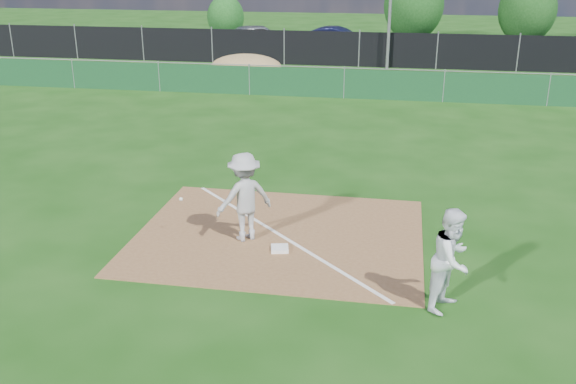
# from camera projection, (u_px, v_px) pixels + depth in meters

# --- Properties ---
(ground) EXTENTS (90.00, 90.00, 0.00)m
(ground) POSITION_uv_depth(u_px,v_px,m) (329.00, 129.00, 21.94)
(ground) COLOR #15420E
(ground) RESTS_ON ground
(infield_dirt) EXTENTS (6.00, 5.00, 0.02)m
(infield_dirt) POSITION_uv_depth(u_px,v_px,m) (279.00, 235.00, 13.64)
(infield_dirt) COLOR brown
(infield_dirt) RESTS_ON ground
(foul_line) EXTENTS (5.01, 5.01, 0.01)m
(foul_line) POSITION_uv_depth(u_px,v_px,m) (279.00, 234.00, 13.63)
(foul_line) COLOR white
(foul_line) RESTS_ON infield_dirt
(green_fence) EXTENTS (44.00, 0.05, 1.20)m
(green_fence) POSITION_uv_depth(u_px,v_px,m) (344.00, 84.00, 26.34)
(green_fence) COLOR #103D1E
(green_fence) RESTS_ON ground
(dirt_mound) EXTENTS (3.38, 2.60, 1.17)m
(dirt_mound) POSITION_uv_depth(u_px,v_px,m) (246.00, 67.00, 30.40)
(dirt_mound) COLOR olive
(dirt_mound) RESTS_ON ground
(black_fence) EXTENTS (46.00, 0.04, 1.80)m
(black_fence) POSITION_uv_depth(u_px,v_px,m) (359.00, 49.00, 33.61)
(black_fence) COLOR black
(black_fence) RESTS_ON ground
(parking_lot) EXTENTS (46.00, 9.00, 0.01)m
(parking_lot) POSITION_uv_depth(u_px,v_px,m) (365.00, 53.00, 38.53)
(parking_lot) COLOR black
(parking_lot) RESTS_ON ground
(first_base) EXTENTS (0.41, 0.41, 0.07)m
(first_base) POSITION_uv_depth(u_px,v_px,m) (280.00, 249.00, 12.90)
(first_base) COLOR white
(first_base) RESTS_ON infield_dirt
(play_at_first) EXTENTS (2.04, 1.28, 1.87)m
(play_at_first) POSITION_uv_depth(u_px,v_px,m) (244.00, 197.00, 13.12)
(play_at_first) COLOR #B8B8BB
(play_at_first) RESTS_ON infield_dirt
(runner) EXTENTS (1.00, 1.08, 1.79)m
(runner) POSITION_uv_depth(u_px,v_px,m) (452.00, 260.00, 10.57)
(runner) COLOR white
(runner) RESTS_ON ground
(car_left) EXTENTS (5.19, 3.64, 1.64)m
(car_left) POSITION_uv_depth(u_px,v_px,m) (259.00, 38.00, 38.87)
(car_left) COLOR #A4A7AC
(car_left) RESTS_ON parking_lot
(car_mid) EXTENTS (4.67, 2.20, 1.48)m
(car_mid) POSITION_uv_depth(u_px,v_px,m) (337.00, 40.00, 38.54)
(car_mid) COLOR black
(car_mid) RESTS_ON parking_lot
(car_right) EXTENTS (4.72, 3.23, 1.27)m
(car_right) POSITION_uv_depth(u_px,v_px,m) (430.00, 45.00, 37.03)
(car_right) COLOR black
(car_right) RESTS_ON parking_lot
(tree_left) EXTENTS (2.51, 2.51, 2.98)m
(tree_left) POSITION_uv_depth(u_px,v_px,m) (226.00, 17.00, 43.76)
(tree_left) COLOR #382316
(tree_left) RESTS_ON ground
(tree_mid) EXTENTS (3.91, 3.91, 4.64)m
(tree_mid) POSITION_uv_depth(u_px,v_px,m) (414.00, 6.00, 42.22)
(tree_mid) COLOR #382316
(tree_mid) RESTS_ON ground
(tree_right) EXTENTS (3.62, 3.62, 4.29)m
(tree_right) POSITION_uv_depth(u_px,v_px,m) (527.00, 10.00, 40.98)
(tree_right) COLOR #382316
(tree_right) RESTS_ON ground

